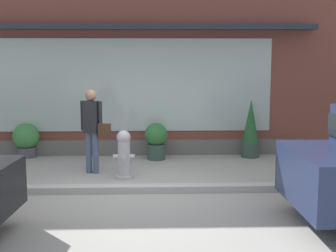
% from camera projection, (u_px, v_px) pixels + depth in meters
% --- Properties ---
extents(ground_plane, '(60.00, 60.00, 0.00)m').
position_uv_depth(ground_plane, '(137.00, 189.00, 8.42)').
color(ground_plane, '#9E9B93').
extents(curb_strip, '(14.00, 0.24, 0.12)m').
position_uv_depth(curb_strip, '(137.00, 189.00, 8.22)').
color(curb_strip, '#B2B2AD').
rests_on(curb_strip, ground_plane).
extents(storefront, '(14.00, 0.81, 5.28)m').
position_uv_depth(storefront, '(140.00, 45.00, 11.20)').
color(storefront, brown).
rests_on(storefront, ground_plane).
extents(fire_hydrant, '(0.41, 0.38, 0.93)m').
position_uv_depth(fire_hydrant, '(124.00, 154.00, 9.09)').
color(fire_hydrant, '#B2B2B7').
rests_on(fire_hydrant, ground_plane).
extents(pedestrian_with_handbag, '(0.61, 0.35, 1.69)m').
position_uv_depth(pedestrian_with_handbag, '(93.00, 125.00, 9.42)').
color(pedestrian_with_handbag, '#475675').
rests_on(pedestrian_with_handbag, ground_plane).
extents(potted_plant_corner_tall, '(0.61, 0.61, 0.79)m').
position_uv_depth(potted_plant_corner_tall, '(26.00, 139.00, 11.03)').
color(potted_plant_corner_tall, '#4C4C51').
rests_on(potted_plant_corner_tall, ground_plane).
extents(potted_plant_window_center, '(0.52, 0.52, 0.83)m').
position_uv_depth(potted_plant_window_center, '(156.00, 140.00, 10.77)').
color(potted_plant_window_center, '#33473D').
rests_on(potted_plant_window_center, ground_plane).
extents(potted_plant_window_right, '(0.41, 0.41, 1.35)m').
position_uv_depth(potted_plant_window_right, '(251.00, 130.00, 11.00)').
color(potted_plant_window_right, '#33473D').
rests_on(potted_plant_window_right, ground_plane).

